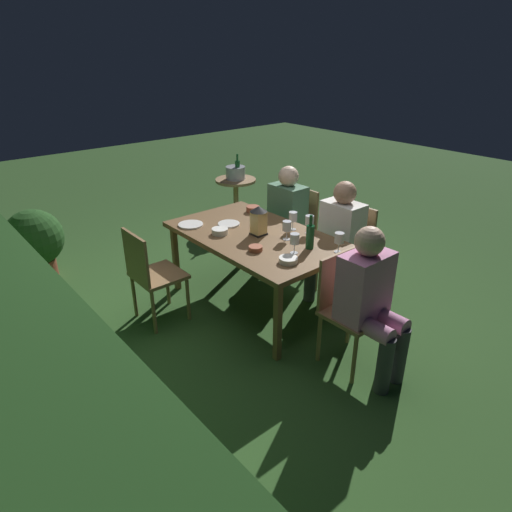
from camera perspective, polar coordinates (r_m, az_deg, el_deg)
ground_plane at (r=4.32m, az=0.00°, el=-6.08°), size 16.00×16.00×0.00m
dining_table at (r=4.02m, az=0.00°, el=2.10°), size 1.63×0.97×0.72m
chair_side_right_b at (r=3.94m, az=-13.29°, el=-2.04°), size 0.42×0.40×0.87m
chair_side_left_b at (r=4.89m, az=5.08°, el=4.00°), size 0.42×0.40×0.87m
person_in_green at (r=4.71m, az=3.45°, el=5.18°), size 0.38×0.47×1.15m
chair_head_near at (r=3.45m, az=11.56°, el=-6.06°), size 0.40×0.42×0.87m
person_in_pink at (r=3.27m, az=14.44°, el=-5.08°), size 0.48×0.38×1.15m
chair_side_left_a at (r=4.44m, az=11.75°, el=1.33°), size 0.42×0.40×0.87m
person_in_cream at (r=4.24m, az=10.27°, el=2.52°), size 0.38×0.47×1.15m
lantern_centerpiece at (r=3.93m, az=0.33°, el=4.75°), size 0.15×0.15×0.27m
green_bottle_on_table at (r=3.70m, az=6.91°, el=2.54°), size 0.07×0.07×0.29m
wine_glass_a at (r=3.99m, az=6.83°, el=4.43°), size 0.08×0.08×0.17m
wine_glass_b at (r=3.59m, az=4.94°, el=2.08°), size 0.08×0.08×0.17m
wine_glass_c at (r=3.85m, az=3.95°, el=3.73°), size 0.08×0.08×0.17m
wine_glass_d at (r=3.65m, az=10.56°, el=2.16°), size 0.08×0.08×0.17m
wine_glass_e at (r=4.07m, az=4.74°, el=4.92°), size 0.08×0.08×0.17m
plate_a at (r=4.22m, az=-3.49°, el=4.11°), size 0.20×0.20×0.01m
plate_b at (r=4.24m, az=-8.34°, el=3.98°), size 0.23×0.23×0.01m
bowl_olives at (r=3.47m, az=4.14°, el=-0.48°), size 0.15×0.15×0.04m
bowl_bread at (r=3.66m, az=-0.06°, el=0.99°), size 0.11×0.11×0.04m
bowl_salad at (r=4.00m, az=-4.63°, el=3.19°), size 0.15×0.15×0.05m
bowl_dip at (r=4.54m, az=-0.39°, el=6.04°), size 0.14×0.14×0.06m
side_table at (r=6.18m, az=-2.58°, el=7.94°), size 0.55×0.55×0.62m
ice_bucket at (r=6.10m, az=-2.62°, el=10.65°), size 0.26×0.26×0.34m
potted_plant_by_hedge at (r=5.08m, az=-26.37°, el=1.68°), size 0.58×0.58×0.77m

